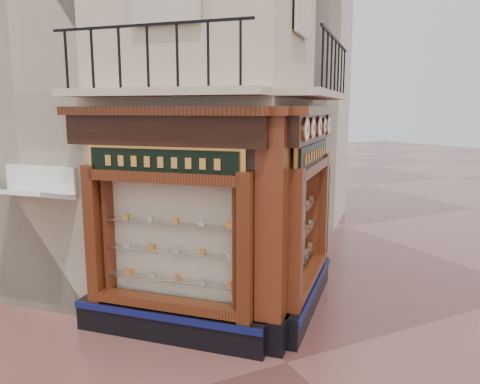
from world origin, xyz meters
TOP-DOWN VIEW (x-y plane):
  - ground at (0.00, 0.00)m, footprint 80.00×80.00m
  - main_building at (0.00, 6.16)m, footprint 11.31×11.31m
  - neighbour_left at (-2.47, 8.63)m, footprint 11.31×11.31m
  - neighbour_right at (2.47, 8.63)m, footprint 11.31×11.31m
  - shopfront_left at (-1.41, 1.57)m, footprint 2.86×2.86m
  - shopfront_right at (1.41, 1.57)m, footprint 2.86×2.86m
  - corner_pilaster at (0.00, 0.50)m, footprint 0.85×0.85m
  - balcony at (0.00, 1.49)m, footprint 5.94×2.97m
  - clock_a at (0.59, 0.49)m, footprint 0.31×0.31m
  - clock_b at (1.00, 0.90)m, footprint 0.29×0.29m
  - clock_c at (1.51, 1.40)m, footprint 0.31×0.31m
  - clock_d at (1.95, 1.85)m, footprint 0.25×0.25m
  - clock_e at (2.35, 2.25)m, footprint 0.33×0.33m
  - awning at (-3.49, 3.28)m, footprint 1.74×1.74m
  - signboard_left at (-1.46, 1.51)m, footprint 2.04×2.04m
  - signboard_right at (1.46, 1.51)m, footprint 2.11×2.11m

SIDE VIEW (x-z plane):
  - ground at x=0.00m, z-range 0.00..0.00m
  - awning at x=-3.49m, z-range -0.15..0.15m
  - corner_pilaster at x=0.00m, z-range -0.04..3.94m
  - shopfront_left at x=-1.41m, z-range -0.01..3.97m
  - shopfront_right at x=1.41m, z-range -0.01..3.97m
  - signboard_left at x=-1.46m, z-range 2.83..3.37m
  - signboard_right at x=1.46m, z-range 2.82..3.38m
  - clock_a at x=0.59m, z-range 3.42..3.82m
  - clock_d at x=1.95m, z-range 3.47..3.77m
  - clock_b at x=1.00m, z-range 3.44..3.80m
  - clock_c at x=1.51m, z-range 3.43..3.81m
  - clock_e at x=2.35m, z-range 3.41..3.83m
  - balcony at x=0.00m, z-range 3.70..4.73m
  - neighbour_left at x=-2.47m, z-range 0.00..11.00m
  - neighbour_right at x=2.47m, z-range 0.00..11.00m
  - main_building at x=0.00m, z-range 0.00..12.00m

